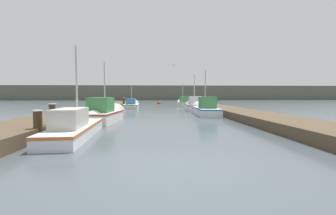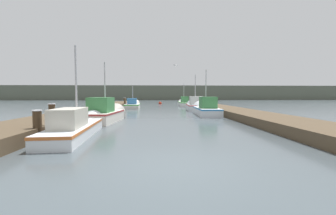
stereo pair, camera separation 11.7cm
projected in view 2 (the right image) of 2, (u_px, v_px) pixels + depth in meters
The scene contains 16 objects.
ground_plane at pixel (175, 166), 5.45m from camera, with size 200.00×200.00×0.00m.
dock_left at pixel (95, 110), 21.07m from camera, with size 2.88×40.00×0.50m.
dock_right at pixel (225, 110), 21.71m from camera, with size 2.88×40.00×0.50m.
distant_shore_ridge at pixel (158, 93), 75.67m from camera, with size 120.00×16.00×4.45m.
fishing_boat_0 at pixel (78, 126), 9.75m from camera, with size 1.66×6.17×4.18m.
fishing_boat_1 at pixel (106, 113), 14.52m from camera, with size 2.02×4.84×4.21m.
fishing_boat_2 at pixel (205, 109), 19.69m from camera, with size 1.86×6.10×4.31m.
fishing_boat_3 at pixel (195, 106), 24.65m from camera, with size 1.90×4.91×4.34m.
fishing_boat_4 at pixel (133, 105), 29.89m from camera, with size 1.91×6.38×3.39m.
fishing_boat_5 at pixel (184, 103), 33.92m from camera, with size 1.49×5.92×3.70m.
mooring_piling_0 at pixel (125, 102), 30.83m from camera, with size 0.33×0.33×1.30m.
mooring_piling_1 at pixel (216, 106), 20.32m from camera, with size 0.24×0.24×1.36m.
mooring_piling_2 at pixel (52, 120), 9.22m from camera, with size 0.29×0.29×1.38m.
mooring_piling_3 at pixel (37, 126), 8.34m from camera, with size 0.35×0.35×1.17m.
channel_buoy at pixel (160, 103), 40.59m from camera, with size 0.55×0.55×1.05m.
seagull_lead at pixel (176, 65), 25.28m from camera, with size 0.51×0.43×0.12m.
Camera 2 is at (-0.44, -5.34, 1.75)m, focal length 24.00 mm.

